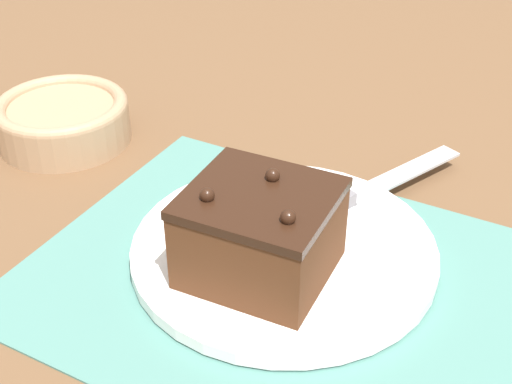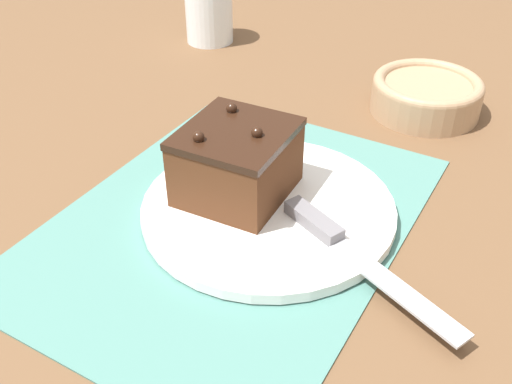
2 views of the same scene
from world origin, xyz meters
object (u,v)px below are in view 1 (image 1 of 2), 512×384
Objects in this scene: cake_plate at (284,250)px; small_bowl at (63,119)px; chocolate_cake at (260,233)px; serving_knife at (351,196)px.

small_bowl is at bearing -13.09° from cake_plate.
serving_knife is at bearing -101.84° from chocolate_cake.
small_bowl is (0.31, -0.11, -0.03)m from chocolate_cake.
serving_knife is at bearing -105.30° from cake_plate.
chocolate_cake reaches higher than cake_plate.
chocolate_cake is 0.34m from small_bowl.
serving_knife is 1.43× the size of small_bowl.
cake_plate is at bearing -81.69° from serving_knife.
chocolate_cake is 0.81× the size of small_bowl.
cake_plate is 2.23× the size of chocolate_cake.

